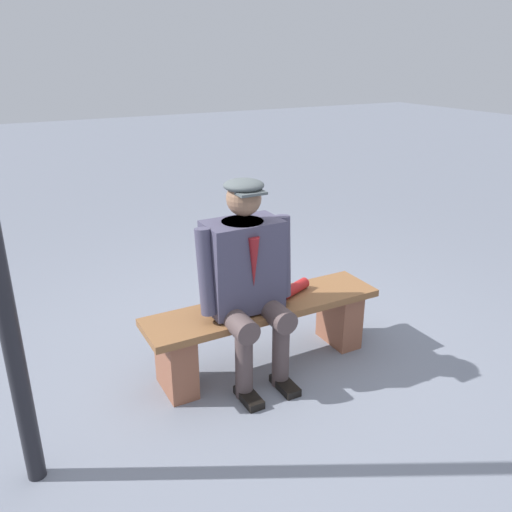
{
  "coord_description": "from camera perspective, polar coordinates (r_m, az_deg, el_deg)",
  "views": [
    {
      "loc": [
        1.52,
        2.71,
        2.01
      ],
      "look_at": [
        0.06,
        0.0,
        0.81
      ],
      "focal_mm": 36.74,
      "sensor_mm": 36.0,
      "label": 1
    }
  ],
  "objects": [
    {
      "name": "seated_man",
      "position": [
        3.25,
        -1.02,
        -1.91
      ],
      "size": [
        0.64,
        0.58,
        1.32
      ],
      "color": "#434158",
      "rests_on": "ground"
    },
    {
      "name": "rolled_magazine",
      "position": [
        3.61,
        4.18,
        -3.55
      ],
      "size": [
        0.27,
        0.17,
        0.08
      ],
      "primitive_type": "cylinder",
      "rotation": [
        0.0,
        1.57,
        0.39
      ],
      "color": "#B21E1E",
      "rests_on": "bench"
    },
    {
      "name": "bench",
      "position": [
        3.55,
        0.89,
        -7.58
      ],
      "size": [
        1.62,
        0.39,
        0.46
      ],
      "color": "brown",
      "rests_on": "ground"
    },
    {
      "name": "ground_plane",
      "position": [
        3.7,
        0.87,
        -11.58
      ],
      "size": [
        30.0,
        30.0,
        0.0
      ],
      "primitive_type": "plane",
      "color": "slate"
    }
  ]
}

